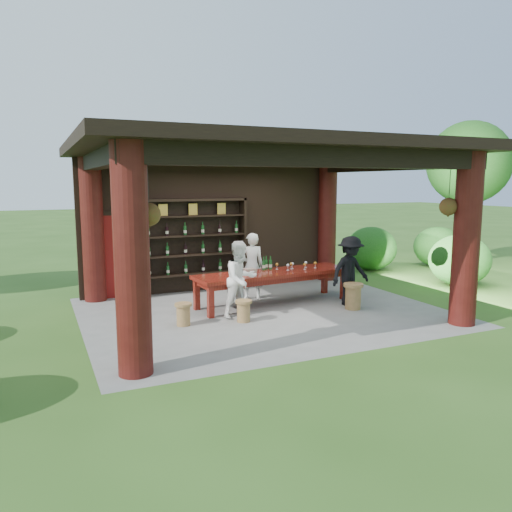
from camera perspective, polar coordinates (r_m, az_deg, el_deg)
name	(u,v)px	position (r m, az deg, el deg)	size (l,w,h in m)	color
ground	(264,312)	(10.71, 0.88, -6.38)	(90.00, 90.00, 0.00)	#2D5119
pavilion	(255,211)	(10.76, -0.12, 5.19)	(7.50, 6.00, 3.60)	slate
wine_shelf	(194,246)	(12.47, -7.08, 1.17)	(2.66, 0.40, 2.34)	black
tasting_table	(273,276)	(11.25, 2.00, -2.35)	(3.73, 1.26, 0.75)	#5F150D
stool_near_left	(244,310)	(9.91, -1.43, -6.23)	(0.33, 0.33, 0.43)	olive
stool_near_right	(353,296)	(11.07, 11.04, -4.46)	(0.43, 0.43, 0.56)	olive
stool_far_left	(183,314)	(9.76, -8.30, -6.54)	(0.33, 0.33, 0.44)	olive
host	(252,266)	(11.75, -0.49, -1.14)	(0.57, 0.38, 1.57)	white
guest_woman	(241,279)	(10.16, -1.75, -2.67)	(0.76, 0.59, 1.57)	white
guest_man	(350,271)	(11.31, 10.72, -1.69)	(1.01, 0.58, 1.56)	black
table_bottles	(267,263)	(11.46, 1.25, -0.78)	(0.27, 0.17, 0.31)	#194C1E
table_glasses	(296,266)	(11.59, 4.64, -1.10)	(0.97, 0.33, 0.15)	silver
napkin_basket	(249,272)	(10.81, -0.79, -1.80)	(0.26, 0.18, 0.14)	#BF6672
shrubs	(332,276)	(11.79, 8.65, -2.29)	(16.20, 7.63, 1.36)	#194C14
trees	(347,157)	(13.11, 10.41, 11.04)	(21.46, 11.63, 4.80)	#3F2819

